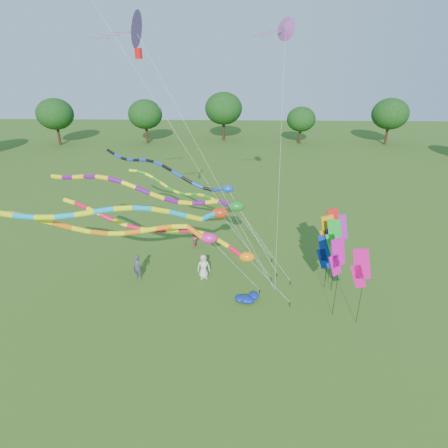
{
  "coord_description": "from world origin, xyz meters",
  "views": [
    {
      "loc": [
        -0.08,
        -16.71,
        14.1
      ],
      "look_at": [
        -0.84,
        4.33,
        4.8
      ],
      "focal_mm": 30.0,
      "sensor_mm": 36.0,
      "label": 1
    }
  ],
  "objects_px": {
    "person_c": "(196,237)",
    "tube_kite_red": "(176,234)",
    "tube_kite_orange": "(124,229)",
    "person_a": "(204,267)",
    "person_b": "(137,267)",
    "blue_nylon_heap": "(250,297)"
  },
  "relations": [
    {
      "from": "person_a",
      "to": "person_c",
      "type": "xyz_separation_m",
      "value": [
        -1.02,
        4.82,
        -0.06
      ]
    },
    {
      "from": "tube_kite_red",
      "to": "person_b",
      "type": "bearing_deg",
      "value": -173.55
    },
    {
      "from": "tube_kite_red",
      "to": "person_c",
      "type": "height_order",
      "value": "tube_kite_red"
    },
    {
      "from": "person_c",
      "to": "tube_kite_red",
      "type": "bearing_deg",
      "value": 165.2
    },
    {
      "from": "person_c",
      "to": "blue_nylon_heap",
      "type": "bearing_deg",
      "value": -159.39
    },
    {
      "from": "blue_nylon_heap",
      "to": "person_a",
      "type": "height_order",
      "value": "person_a"
    },
    {
      "from": "tube_kite_red",
      "to": "blue_nylon_heap",
      "type": "bearing_deg",
      "value": -2.96
    },
    {
      "from": "blue_nylon_heap",
      "to": "person_c",
      "type": "xyz_separation_m",
      "value": [
        -4.18,
        7.42,
        0.58
      ]
    },
    {
      "from": "tube_kite_orange",
      "to": "person_a",
      "type": "relative_size",
      "value": 9.14
    },
    {
      "from": "person_a",
      "to": "person_b",
      "type": "relative_size",
      "value": 0.98
    },
    {
      "from": "tube_kite_red",
      "to": "tube_kite_orange",
      "type": "height_order",
      "value": "tube_kite_orange"
    },
    {
      "from": "person_a",
      "to": "person_c",
      "type": "distance_m",
      "value": 4.92
    },
    {
      "from": "person_a",
      "to": "person_b",
      "type": "bearing_deg",
      "value": 171.71
    },
    {
      "from": "blue_nylon_heap",
      "to": "person_c",
      "type": "bearing_deg",
      "value": 119.42
    },
    {
      "from": "blue_nylon_heap",
      "to": "person_b",
      "type": "distance_m",
      "value": 8.09
    },
    {
      "from": "person_c",
      "to": "tube_kite_orange",
      "type": "bearing_deg",
      "value": 147.19
    },
    {
      "from": "tube_kite_red",
      "to": "blue_nylon_heap",
      "type": "relative_size",
      "value": 8.64
    },
    {
      "from": "tube_kite_red",
      "to": "person_c",
      "type": "distance_m",
      "value": 6.42
    },
    {
      "from": "tube_kite_orange",
      "to": "person_b",
      "type": "relative_size",
      "value": 8.93
    },
    {
      "from": "person_b",
      "to": "person_c",
      "type": "distance_m",
      "value": 6.23
    },
    {
      "from": "tube_kite_red",
      "to": "person_a",
      "type": "distance_m",
      "value": 3.4
    },
    {
      "from": "tube_kite_red",
      "to": "tube_kite_orange",
      "type": "distance_m",
      "value": 3.54
    }
  ]
}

